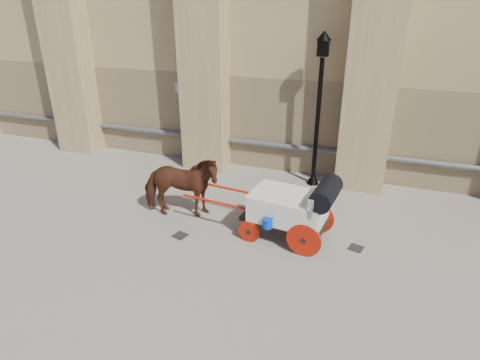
% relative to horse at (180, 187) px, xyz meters
% --- Properties ---
extents(ground, '(90.00, 90.00, 0.00)m').
position_rel_horse_xyz_m(ground, '(0.32, -0.20, -0.87)').
color(ground, slate).
rests_on(ground, ground).
extents(horse, '(2.21, 1.40, 1.73)m').
position_rel_horse_xyz_m(horse, '(0.00, 0.00, 0.00)').
color(horse, '#552A19').
rests_on(horse, ground).
extents(carriage, '(3.88, 1.48, 1.66)m').
position_rel_horse_xyz_m(carriage, '(3.02, -0.17, 0.03)').
color(carriage, black).
rests_on(carriage, ground).
extents(street_lamp, '(0.42, 0.42, 4.52)m').
position_rel_horse_xyz_m(street_lamp, '(2.96, 3.13, 1.55)').
color(street_lamp, black).
rests_on(street_lamp, ground).
extents(drain_grate_near, '(0.39, 0.39, 0.01)m').
position_rel_horse_xyz_m(drain_grate_near, '(0.38, -0.91, -0.86)').
color(drain_grate_near, black).
rests_on(drain_grate_near, ground).
extents(drain_grate_far, '(0.39, 0.39, 0.01)m').
position_rel_horse_xyz_m(drain_grate_far, '(4.54, -0.10, -0.86)').
color(drain_grate_far, black).
rests_on(drain_grate_far, ground).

